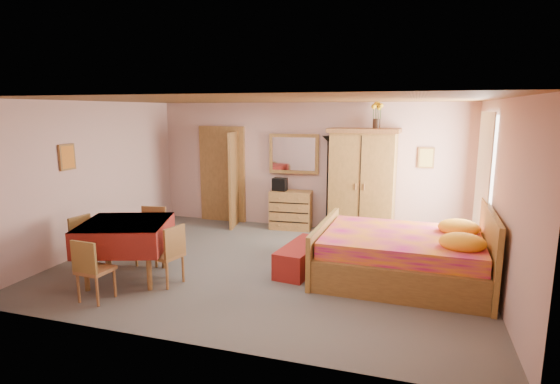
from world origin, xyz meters
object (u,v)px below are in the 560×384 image
(bed, at_px, (401,242))
(chair_west, at_px, (90,245))
(dining_table, at_px, (127,250))
(stereo, at_px, (280,184))
(chair_south, at_px, (96,269))
(sunflower_vase, at_px, (377,115))
(chest_of_drawers, at_px, (291,210))
(chair_east, at_px, (166,255))
(wardrobe, at_px, (363,183))
(floor_lamp, at_px, (327,184))
(bench, at_px, (301,257))
(chair_north, at_px, (150,236))
(wall_mirror, at_px, (294,154))

(bed, xyz_separation_m, chair_west, (-4.55, -1.11, -0.13))
(dining_table, height_order, chair_west, dining_table)
(stereo, distance_m, chair_west, 3.87)
(dining_table, relative_size, chair_south, 1.40)
(dining_table, bearing_deg, stereo, 68.60)
(sunflower_vase, bearing_deg, chair_south, -127.58)
(chair_west, bearing_deg, bed, 112.29)
(chest_of_drawers, height_order, stereo, stereo)
(chest_of_drawers, relative_size, bed, 0.35)
(chair_west, relative_size, chair_east, 1.00)
(stereo, relative_size, wardrobe, 0.13)
(floor_lamp, bearing_deg, dining_table, -123.71)
(wardrobe, bearing_deg, bed, -65.95)
(chair_west, bearing_deg, bench, 117.39)
(chair_north, bearing_deg, bench, -177.75)
(wall_mirror, bearing_deg, bed, -49.19)
(floor_lamp, height_order, wardrobe, wardrobe)
(sunflower_vase, xyz_separation_m, chair_east, (-2.57, -3.34, -1.92))
(bed, distance_m, chair_south, 4.22)
(wall_mirror, distance_m, chair_east, 3.83)
(dining_table, bearing_deg, sunflower_vase, 46.14)
(sunflower_vase, bearing_deg, stereo, -179.59)
(bed, xyz_separation_m, bench, (-1.48, -0.06, -0.36))
(stereo, relative_size, chair_east, 0.33)
(sunflower_vase, xyz_separation_m, chair_south, (-3.15, -4.09, -1.94))
(bed, xyz_separation_m, chair_east, (-3.18, -1.17, -0.13))
(wardrobe, height_order, sunflower_vase, sunflower_vase)
(bed, distance_m, chair_north, 3.92)
(bed, bearing_deg, chair_west, -164.73)
(wardrobe, height_order, bed, wardrobe)
(wardrobe, distance_m, chair_north, 4.10)
(stereo, xyz_separation_m, floor_lamp, (0.98, 0.09, 0.04))
(floor_lamp, bearing_deg, wardrobe, -7.07)
(sunflower_vase, distance_m, chair_west, 5.47)
(bed, bearing_deg, wardrobe, 112.60)
(stereo, height_order, chair_south, stereo)
(bed, bearing_deg, floor_lamp, 126.06)
(stereo, relative_size, chair_west, 0.33)
(chair_north, distance_m, chair_west, 0.89)
(chair_south, bearing_deg, floor_lamp, 66.00)
(wardrobe, bearing_deg, chest_of_drawers, -177.61)
(stereo, distance_m, floor_lamp, 0.98)
(wall_mirror, height_order, dining_table, wall_mirror)
(floor_lamp, xyz_separation_m, chair_east, (-1.63, -3.42, -0.54))
(stereo, relative_size, chair_south, 0.34)
(chair_east, bearing_deg, sunflower_vase, -24.33)
(wall_mirror, height_order, stereo, wall_mirror)
(sunflower_vase, bearing_deg, wall_mirror, 172.73)
(bed, distance_m, chair_west, 4.68)
(wall_mirror, height_order, wardrobe, wardrobe)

